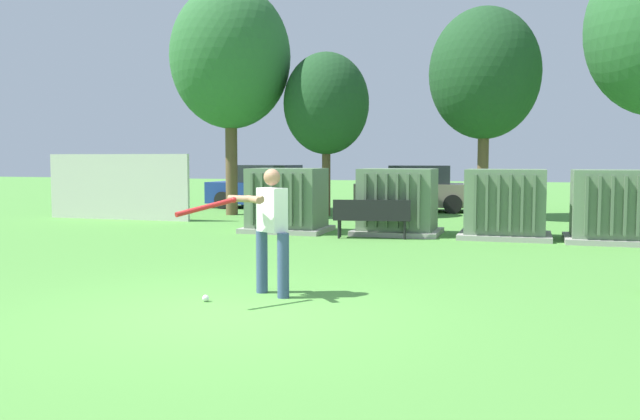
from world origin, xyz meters
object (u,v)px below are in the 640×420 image
object	(u,v)px
transformer_mid_west	(398,202)
park_bench	(372,216)
transformer_mid_east	(505,205)
parked_car_leftmost	(266,188)
transformer_west	(287,201)
transformer_east	(614,207)
sports_ball	(206,298)
parked_car_left_of_center	(417,190)
batter	(269,225)

from	to	relation	value
transformer_mid_west	park_bench	distance (m)	1.20
park_bench	transformer_mid_west	bearing A→B (deg)	69.85
transformer_mid_east	park_bench	distance (m)	3.16
parked_car_leftmost	transformer_west	bearing A→B (deg)	-64.45
transformer_east	parked_car_leftmost	world-z (taller)	same
sports_ball	parked_car_leftmost	world-z (taller)	parked_car_leftmost
transformer_mid_west	parked_car_left_of_center	size ratio (longest dim) A/B	0.48
transformer_east	transformer_mid_west	bearing A→B (deg)	177.72
park_bench	transformer_west	bearing A→B (deg)	160.57
transformer_east	transformer_mid_east	bearing A→B (deg)	176.66
transformer_west	sports_ball	world-z (taller)	transformer_west
transformer_mid_west	batter	distance (m)	7.97
batter	sports_ball	bearing A→B (deg)	-137.34
transformer_mid_east	parked_car_leftmost	world-z (taller)	same
transformer_mid_west	batter	size ratio (longest dim) A/B	1.21
transformer_mid_west	parked_car_leftmost	bearing A→B (deg)	131.81
batter	sports_ball	distance (m)	1.29
transformer_mid_east	transformer_east	bearing A→B (deg)	-3.34
transformer_west	parked_car_leftmost	xyz separation A→B (m)	(-3.49, 7.30, -0.04)
parked_car_leftmost	parked_car_left_of_center	distance (m)	5.60
parked_car_leftmost	transformer_mid_east	bearing A→B (deg)	-38.69
transformer_mid_west	parked_car_left_of_center	distance (m)	7.47
transformer_west	transformer_east	world-z (taller)	same
parked_car_leftmost	transformer_east	bearing A→B (deg)	-32.83
transformer_east	park_bench	bearing A→B (deg)	-170.36
transformer_west	transformer_mid_east	distance (m)	5.39
parked_car_left_of_center	transformer_east	bearing A→B (deg)	-53.56
batter	parked_car_leftmost	bearing A→B (deg)	111.85
transformer_east	batter	bearing A→B (deg)	-123.83
sports_ball	transformer_mid_east	bearing A→B (deg)	67.59
sports_ball	parked_car_left_of_center	distance (m)	16.03
transformer_mid_west	batter	world-z (taller)	batter
transformer_mid_east	parked_car_leftmost	bearing A→B (deg)	141.31
transformer_west	park_bench	world-z (taller)	transformer_west
transformer_east	parked_car_left_of_center	distance (m)	9.49
transformer_mid_west	parked_car_leftmost	world-z (taller)	same
transformer_mid_east	transformer_east	world-z (taller)	same
sports_ball	parked_car_leftmost	bearing A→B (deg)	108.95
transformer_mid_west	parked_car_left_of_center	bearing A→B (deg)	95.49
transformer_west	transformer_mid_west	distance (m)	2.82
transformer_west	sports_ball	xyz separation A→B (m)	(1.87, -8.32, -0.74)
transformer_west	transformer_mid_east	xyz separation A→B (m)	(5.38, 0.19, 0.00)
park_bench	parked_car_left_of_center	world-z (taller)	parked_car_left_of_center
park_bench	parked_car_left_of_center	size ratio (longest dim) A/B	0.42
sports_ball	parked_car_left_of_center	xyz separation A→B (m)	(0.23, 16.01, 0.71)
transformer_west	parked_car_left_of_center	size ratio (longest dim) A/B	0.48
transformer_mid_west	transformer_mid_east	distance (m)	2.57
transformer_mid_east	batter	xyz separation A→B (m)	(-2.85, -7.90, 0.19)
transformer_mid_east	parked_car_left_of_center	size ratio (longest dim) A/B	0.48
transformer_east	park_bench	distance (m)	5.41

